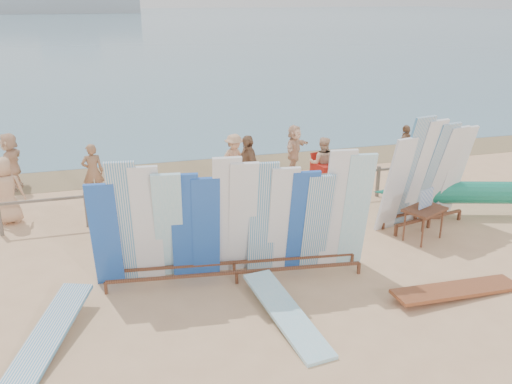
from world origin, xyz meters
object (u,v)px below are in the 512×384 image
object	(u,v)px
beachgoer_8	(322,164)
beachgoer_0	(6,191)
vendor_table	(423,223)
beachgoer_10	(405,148)
beachgoer_11	(11,162)
flat_board_c	(456,295)
beachgoer_5	(294,148)
outrigger_canoe	(499,194)
flat_board_a	(286,319)
main_surfboard_rack	(235,223)
beach_chair_right	(272,188)
beach_chair_left	(254,187)
beachgoer_1	(93,172)
beachgoer_3	(234,159)
side_surfboard_rack	(426,176)
stroller	(323,176)
flat_board_e	(50,345)
beachgoer_4	(248,168)

from	to	relation	value
beachgoer_8	beachgoer_0	distance (m)	8.59
vendor_table	beachgoer_10	distance (m)	5.38
vendor_table	beachgoer_11	world-z (taller)	beachgoer_11
flat_board_c	beachgoer_5	bearing A→B (deg)	-0.16
outrigger_canoe	beachgoer_5	size ratio (longest dim) A/B	4.13
flat_board_c	flat_board_a	xyz separation A→B (m)	(-3.46, 0.08, 0.00)
main_surfboard_rack	outrigger_canoe	distance (m)	7.57
main_surfboard_rack	beach_chair_right	size ratio (longest dim) A/B	6.24
beach_chair_left	beachgoer_1	world-z (taller)	beachgoer_1
beachgoer_3	side_surfboard_rack	bearing A→B (deg)	-70.76
beachgoer_11	stroller	bearing A→B (deg)	90.70
main_surfboard_rack	stroller	xyz separation A→B (m)	(3.73, 4.45, -0.78)
flat_board_c	beachgoer_10	bearing A→B (deg)	-25.84
outrigger_canoe	beach_chair_left	xyz separation A→B (m)	(-5.75, 3.14, -0.32)
main_surfboard_rack	flat_board_c	distance (m)	4.52
flat_board_e	beach_chair_left	world-z (taller)	beach_chair_left
outrigger_canoe	beachgoer_3	distance (m)	7.43
beachgoer_10	beachgoer_11	distance (m)	12.18
vendor_table	stroller	world-z (taller)	vendor_table
flat_board_a	stroller	world-z (taller)	stroller
outrigger_canoe	beachgoer_4	distance (m)	6.67
beachgoer_3	flat_board_e	bearing A→B (deg)	-146.58
main_surfboard_rack	beach_chair_right	world-z (taller)	main_surfboard_rack
beach_chair_left	beachgoer_3	xyz separation A→B (m)	(-0.30, 1.18, 0.51)
flat_board_a	beachgoer_0	bearing A→B (deg)	123.97
beachgoer_5	beachgoer_4	distance (m)	3.03
main_surfboard_rack	beachgoer_1	distance (m)	6.20
vendor_table	beachgoer_0	bearing A→B (deg)	133.63
side_surfboard_rack	flat_board_e	size ratio (longest dim) A/B	1.07
flat_board_c	outrigger_canoe	bearing A→B (deg)	-50.13
flat_board_c	beachgoer_1	xyz separation A→B (m)	(-6.72, 7.33, 0.81)
beachgoer_8	outrigger_canoe	bearing A→B (deg)	164.34
beachgoer_1	beachgoer_0	distance (m)	2.38
beach_chair_left	stroller	bearing A→B (deg)	6.77
beach_chair_right	beachgoer_3	bearing A→B (deg)	103.41
flat_board_a	beachgoer_3	xyz separation A→B (m)	(0.86, 7.44, 0.79)
side_surfboard_rack	beachgoer_4	distance (m)	4.76
flat_board_a	beachgoer_5	distance (m)	8.74
flat_board_c	beachgoer_4	size ratio (longest dim) A/B	1.44
beachgoer_5	beachgoer_10	bearing A→B (deg)	-63.70
flat_board_a	beachgoer_5	bearing A→B (deg)	62.34
beachgoer_1	beachgoer_3	xyz separation A→B (m)	(4.12, 0.19, -0.03)
beachgoer_8	beachgoer_11	bearing A→B (deg)	9.75
flat_board_c	beachgoer_10	size ratio (longest dim) A/B	1.74
beachgoer_4	beachgoer_0	xyz separation A→B (m)	(-6.25, 0.08, -0.08)
main_surfboard_rack	side_surfboard_rack	xyz separation A→B (m)	(5.17, 1.41, 0.07)
beach_chair_right	beachgoer_1	size ratio (longest dim) A/B	0.55
flat_board_c	beachgoer_5	world-z (taller)	beachgoer_5
beachgoer_10	flat_board_c	bearing A→B (deg)	41.67
beachgoer_5	beachgoer_11	bearing A→B (deg)	128.01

